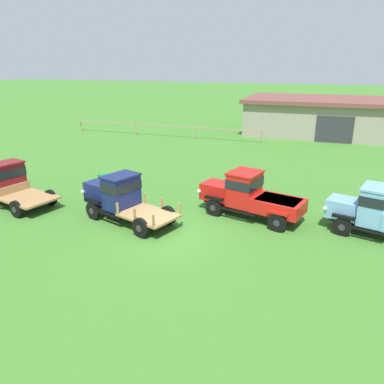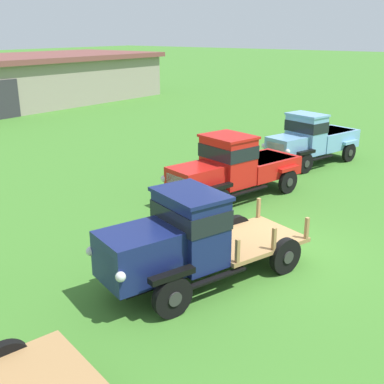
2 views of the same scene
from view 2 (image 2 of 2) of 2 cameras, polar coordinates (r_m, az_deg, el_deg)
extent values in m
plane|color=#3D7528|center=(12.50, 9.55, -6.94)|extent=(240.00, 240.00, 0.00)
cube|color=gray|center=(38.14, -21.29, 11.81)|extent=(24.07, 8.94, 3.19)
cube|color=brown|center=(38.01, -21.62, 14.46)|extent=(24.67, 9.74, 0.36)
cylinder|color=black|center=(8.43, -21.15, -18.63)|extent=(0.84, 0.36, 0.82)
cylinder|color=#2D2D2D|center=(8.51, -21.38, -18.28)|extent=(0.29, 0.10, 0.29)
cylinder|color=black|center=(9.56, -2.34, -12.34)|extent=(0.86, 0.43, 0.85)
cylinder|color=#2D2D2D|center=(9.48, -1.99, -12.60)|extent=(0.29, 0.12, 0.30)
cylinder|color=black|center=(10.88, -7.41, -8.38)|extent=(0.86, 0.43, 0.85)
cylinder|color=#2D2D2D|center=(10.96, -7.67, -8.18)|extent=(0.29, 0.12, 0.30)
cylinder|color=black|center=(11.33, 11.00, -7.45)|extent=(0.86, 0.43, 0.85)
cylinder|color=#2D2D2D|center=(11.26, 11.38, -7.63)|extent=(0.29, 0.12, 0.30)
cylinder|color=black|center=(12.46, 5.24, -4.66)|extent=(0.86, 0.43, 0.85)
cylinder|color=#2D2D2D|center=(12.54, 4.94, -4.51)|extent=(0.29, 0.12, 0.30)
cube|color=black|center=(10.88, 1.64, -7.74)|extent=(4.60, 2.31, 0.12)
cube|color=#141E51|center=(9.82, -6.33, -7.38)|extent=(1.83, 1.63, 0.97)
cube|color=silver|center=(9.55, -10.21, -8.70)|extent=(0.35, 0.93, 0.73)
sphere|color=silver|center=(8.99, -8.46, -9.91)|extent=(0.20, 0.20, 0.20)
sphere|color=silver|center=(10.05, -11.90, -6.89)|extent=(0.20, 0.20, 0.20)
cube|color=black|center=(9.32, -2.38, -9.83)|extent=(0.99, 0.49, 0.12)
cube|color=black|center=(10.68, -7.52, -6.10)|extent=(0.99, 0.49, 0.12)
cube|color=#141E51|center=(10.32, -0.18, -4.34)|extent=(1.44, 1.77, 1.49)
cube|color=black|center=(10.19, -0.18, -2.60)|extent=(1.49, 1.82, 0.42)
cube|color=#141E51|center=(10.04, -0.19, -0.21)|extent=(1.56, 1.87, 0.08)
cube|color=black|center=(10.12, 3.13, -10.05)|extent=(1.40, 0.57, 0.05)
cube|color=black|center=(11.36, -2.25, -6.67)|extent=(1.40, 0.57, 0.05)
cube|color=#9E7547|center=(11.58, 6.73, -5.58)|extent=(2.79, 2.39, 0.10)
cube|color=#9E7547|center=(10.24, 5.41, -6.97)|extent=(0.10, 0.10, 0.53)
cube|color=#9E7547|center=(11.43, 0.01, -4.07)|extent=(0.10, 0.10, 0.53)
cube|color=#9E7547|center=(10.91, 9.69, -5.50)|extent=(0.10, 0.10, 0.53)
cube|color=#9E7547|center=(12.03, 4.16, -2.92)|extent=(0.10, 0.10, 0.53)
cube|color=#9E7547|center=(11.63, 13.44, -4.18)|extent=(0.10, 0.10, 0.53)
cube|color=#9E7547|center=(12.69, 7.89, -1.87)|extent=(0.10, 0.10, 0.53)
cylinder|color=black|center=(14.57, 3.26, -1.15)|extent=(0.84, 0.34, 0.82)
cylinder|color=#2D2D2D|center=(14.51, 3.49, -1.24)|extent=(0.29, 0.10, 0.29)
cylinder|color=black|center=(15.80, -0.93, 0.48)|extent=(0.84, 0.34, 0.82)
cylinder|color=#2D2D2D|center=(15.87, -1.13, 0.56)|extent=(0.29, 0.10, 0.29)
cylinder|color=black|center=(16.78, 11.29, 1.20)|extent=(0.84, 0.34, 0.82)
cylinder|color=#2D2D2D|center=(16.72, 11.53, 1.13)|extent=(0.29, 0.10, 0.29)
cylinder|color=black|center=(17.86, 7.08, 2.50)|extent=(0.84, 0.34, 0.82)
cylinder|color=#2D2D2D|center=(17.91, 6.88, 2.56)|extent=(0.29, 0.10, 0.29)
cube|color=black|center=(16.10, 5.08, 1.05)|extent=(4.64, 2.02, 0.12)
cube|color=red|center=(14.86, 0.41, 1.50)|extent=(1.78, 1.54, 0.81)
cube|color=silver|center=(14.44, -1.84, 0.80)|extent=(0.29, 0.93, 0.61)
sphere|color=silver|center=(13.93, -0.26, 0.40)|extent=(0.20, 0.20, 0.20)
sphere|color=silver|center=(14.91, -3.38, 1.60)|extent=(0.20, 0.20, 0.20)
cube|color=black|center=(14.42, 3.29, 0.58)|extent=(0.97, 0.42, 0.12)
cube|color=black|center=(15.66, -0.94, 2.09)|extent=(0.97, 0.42, 0.12)
cube|color=red|center=(15.64, 4.29, 3.69)|extent=(1.54, 1.76, 1.52)
cube|color=black|center=(15.56, 4.32, 4.91)|extent=(1.59, 1.80, 0.43)
cube|color=red|center=(15.45, 4.36, 6.57)|extent=(1.67, 1.85, 0.08)
cube|color=black|center=(15.40, 6.68, 0.09)|extent=(1.67, 0.55, 0.05)
cube|color=black|center=(16.54, 2.52, 1.53)|extent=(1.67, 0.55, 0.05)
cube|color=red|center=(16.94, 8.45, 3.12)|extent=(2.52, 2.07, 0.61)
cube|color=black|center=(16.87, 8.49, 4.02)|extent=(2.12, 1.75, 0.06)
cube|color=red|center=(16.65, 11.39, 2.72)|extent=(0.93, 0.41, 0.12)
cube|color=red|center=(17.73, 7.14, 3.93)|extent=(0.93, 0.41, 0.12)
cylinder|color=black|center=(19.29, 13.28, 3.31)|extent=(0.80, 0.35, 0.79)
cylinder|color=#2D2D2D|center=(19.24, 13.48, 3.25)|extent=(0.28, 0.10, 0.28)
cylinder|color=black|center=(20.32, 9.66, 4.32)|extent=(0.80, 0.35, 0.79)
cylinder|color=#2D2D2D|center=(20.38, 9.49, 4.37)|extent=(0.28, 0.10, 0.28)
cylinder|color=black|center=(21.54, 18.11, 4.47)|extent=(0.80, 0.35, 0.79)
cylinder|color=#2D2D2D|center=(21.50, 18.29, 4.42)|extent=(0.28, 0.10, 0.28)
cylinder|color=black|center=(22.47, 14.63, 5.35)|extent=(0.80, 0.35, 0.79)
cylinder|color=#2D2D2D|center=(22.52, 14.46, 5.40)|extent=(0.28, 0.10, 0.28)
cube|color=black|center=(20.83, 13.95, 4.61)|extent=(4.25, 1.97, 0.12)
cube|color=#70A3D1|center=(19.52, 11.14, 5.27)|extent=(1.59, 1.47, 0.80)
cube|color=silver|center=(19.06, 9.87, 4.91)|extent=(0.30, 0.89, 0.60)
sphere|color=silver|center=(18.64, 11.27, 4.70)|extent=(0.20, 0.20, 0.20)
sphere|color=silver|center=(19.45, 8.50, 5.43)|extent=(0.20, 0.20, 0.20)
cube|color=black|center=(19.18, 13.38, 4.59)|extent=(0.93, 0.43, 0.12)
cube|color=black|center=(20.22, 9.73, 5.55)|extent=(0.93, 0.43, 0.12)
cube|color=#70A3D1|center=(20.30, 13.33, 6.68)|extent=(1.29, 1.65, 1.52)
cube|color=black|center=(20.23, 13.41, 7.62)|extent=(1.33, 1.69, 0.43)
cube|color=#70A3D1|center=(20.16, 13.50, 8.90)|extent=(1.40, 1.74, 0.08)
cube|color=black|center=(20.08, 15.12, 3.93)|extent=(1.30, 0.48, 0.05)
cube|color=black|center=(21.05, 11.61, 4.87)|extent=(1.30, 0.48, 0.05)
cube|color=#70A3D1|center=(21.62, 15.93, 6.12)|extent=(2.56, 2.06, 0.74)
cube|color=black|center=(21.55, 16.01, 6.99)|extent=(2.15, 1.74, 0.06)
cube|color=#70A3D1|center=(21.45, 18.23, 5.63)|extent=(0.90, 0.42, 0.12)
cube|color=#70A3D1|center=(22.38, 14.72, 6.47)|extent=(0.90, 0.42, 0.12)
camera|label=1|loc=(18.23, 66.77, 12.84)|focal=35.00mm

